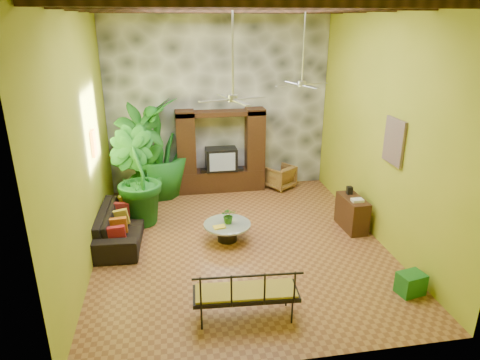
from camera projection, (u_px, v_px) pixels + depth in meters
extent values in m
plane|color=brown|center=(240.00, 243.00, 9.26)|extent=(7.00, 7.00, 0.00)
cube|color=#94A225|center=(219.00, 100.00, 11.61)|extent=(6.00, 0.02, 5.00)
cube|color=#94A225|center=(81.00, 137.00, 7.91)|extent=(0.02, 7.00, 5.00)
cube|color=#94A225|center=(383.00, 124.00, 8.85)|extent=(0.02, 7.00, 5.00)
cube|color=#3E4247|center=(219.00, 100.00, 11.56)|extent=(5.98, 0.10, 4.98)
cube|color=#341D10|center=(255.00, 2.00, 6.38)|extent=(5.95, 0.16, 0.22)
cube|color=#341D10|center=(240.00, 5.00, 7.58)|extent=(5.95, 0.16, 0.22)
cube|color=#341D10|center=(230.00, 7.00, 8.78)|extent=(5.95, 0.16, 0.22)
cube|color=#341D10|center=(221.00, 8.00, 9.98)|extent=(5.95, 0.16, 0.22)
cube|color=#321B0E|center=(221.00, 180.00, 12.05)|extent=(2.40, 0.50, 0.60)
cube|color=#321B0E|center=(186.00, 147.00, 11.55)|extent=(0.50, 0.48, 2.00)
cube|color=#321B0E|center=(255.00, 144.00, 11.85)|extent=(0.50, 0.48, 2.00)
cube|color=#321B0E|center=(220.00, 113.00, 11.38)|extent=(2.40, 0.48, 0.12)
cube|color=black|center=(221.00, 159.00, 11.82)|extent=(0.85, 0.52, 0.62)
cube|color=#8C99A8|center=(222.00, 162.00, 11.57)|extent=(0.70, 0.02, 0.50)
cylinder|color=#A8A8AD|center=(233.00, 46.00, 7.42)|extent=(0.04, 0.04, 1.80)
cylinder|color=#A8A8AD|center=(233.00, 98.00, 7.73)|extent=(0.18, 0.18, 0.12)
cube|color=#A8A8AD|center=(251.00, 98.00, 7.88)|extent=(0.58, 0.26, 0.01)
cube|color=#A8A8AD|center=(225.00, 96.00, 8.05)|extent=(0.26, 0.58, 0.01)
cube|color=#A8A8AD|center=(215.00, 101.00, 7.60)|extent=(0.58, 0.26, 0.01)
cube|color=#A8A8AD|center=(241.00, 103.00, 7.43)|extent=(0.26, 0.58, 0.01)
cylinder|color=#A8A8AD|center=(304.00, 41.00, 9.18)|extent=(0.04, 0.04, 1.80)
cylinder|color=#A8A8AD|center=(302.00, 84.00, 9.49)|extent=(0.18, 0.18, 0.12)
cube|color=#A8A8AD|center=(316.00, 84.00, 9.64)|extent=(0.58, 0.26, 0.01)
cube|color=#A8A8AD|center=(293.00, 83.00, 9.81)|extent=(0.26, 0.58, 0.01)
cube|color=#A8A8AD|center=(288.00, 86.00, 9.36)|extent=(0.58, 0.26, 0.01)
cube|color=#A8A8AD|center=(311.00, 87.00, 9.19)|extent=(0.26, 0.58, 0.01)
cube|color=yellow|center=(94.00, 143.00, 8.98)|extent=(0.06, 0.32, 0.55)
cube|color=#22597F|center=(394.00, 141.00, 8.36)|extent=(0.06, 0.70, 0.90)
imported|color=black|center=(121.00, 224.00, 9.36)|extent=(1.03, 2.39, 0.69)
imported|color=olive|center=(280.00, 177.00, 12.21)|extent=(0.99, 1.00, 0.66)
imported|color=#1D6219|center=(143.00, 156.00, 10.76)|extent=(1.64, 1.64, 2.63)
imported|color=#195F20|center=(135.00, 177.00, 9.83)|extent=(1.61, 1.58, 2.28)
imported|color=#1B661D|center=(158.00, 148.00, 11.36)|extent=(1.65, 1.65, 2.67)
cylinder|color=black|center=(227.00, 233.00, 9.32)|extent=(0.43, 0.43, 0.36)
cylinder|color=#ABB6B2|center=(227.00, 224.00, 9.25)|extent=(1.02, 1.02, 0.04)
imported|color=#29641A|center=(229.00, 215.00, 9.22)|extent=(0.34, 0.30, 0.36)
cube|color=yellow|center=(219.00, 227.00, 9.06)|extent=(0.28, 0.22, 0.03)
cube|color=black|center=(246.00, 294.00, 6.80)|extent=(1.71, 0.66, 0.07)
cube|color=olive|center=(246.00, 291.00, 6.78)|extent=(1.62, 0.60, 0.06)
cube|color=black|center=(249.00, 290.00, 6.43)|extent=(1.68, 0.15, 0.54)
cube|color=#331C10|center=(352.00, 213.00, 9.79)|extent=(0.47, 0.96, 0.75)
cube|color=#1E7324|center=(411.00, 283.00, 7.50)|extent=(0.51, 0.42, 0.39)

